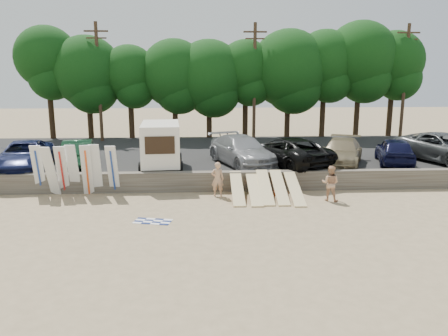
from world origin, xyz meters
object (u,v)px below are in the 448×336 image
Objects in this scene: car_2 at (242,151)px; car_6 at (444,148)px; car_3 at (288,152)px; car_5 at (395,151)px; car_0 at (25,155)px; car_1 at (79,152)px; car_4 at (341,152)px; box_trailer at (161,143)px; cooler at (254,190)px; beachgoer_b at (330,183)px; beachgoer_a at (218,179)px.

car_2 is 12.11m from car_6.
car_5 is at bearing 157.93° from car_3.
car_3 is (14.58, 0.12, 0.06)m from car_0.
car_4 reaches higher than car_1.
car_0 is at bearing 10.26° from car_1.
car_1 is at bearing 159.55° from car_6.
car_6 reaches higher than car_3.
box_trailer reaches higher than car_2.
car_0 is (-7.47, 0.35, -0.65)m from box_trailer.
cooler is (12.27, -3.20, -1.31)m from car_0.
car_5 is (3.20, 0.18, 0.02)m from car_4.
car_1 is 15.08m from car_4.
box_trailer is 13.46m from car_5.
beachgoer_b is at bearing -31.46° from box_trailer.
beachgoer_a is 1.97m from cooler.
car_6 is at bearing 0.03° from box_trailer.
car_1 is 0.79× the size of car_2.
car_5 is at bearing -9.67° from car_0.
car_3 reaches higher than beachgoer_b.
car_2 is at bearing -7.84° from car_0.
car_1 is 11.97m from car_3.
beachgoer_a is at bearing 177.81° from car_6.
car_3 is 6.32m from car_5.
car_4 is at bearing 156.63° from car_3.
beachgoer_b is (13.04, -5.61, -0.61)m from car_1.
car_0 reaches higher than car_4.
box_trailer is at bearing -1.08° from beachgoer_b.
beachgoer_a is at bearing -130.89° from car_2.
box_trailer is 4.56m from beachgoer_a.
car_2 is 1.26× the size of car_5.
box_trailer is 0.91× the size of car_5.
beachgoer_a is (-13.65, -4.40, -0.70)m from car_6.
car_0 is at bearing -16.91° from beachgoer_a.
car_1 is 2.70× the size of beachgoer_b.
car_3 is 9.55m from car_6.
beachgoer_b is at bearing 146.27° from car_1.
car_6 is at bearing 160.34° from car_3.
car_5 reaches higher than car_0.
box_trailer is 4.66m from car_2.
car_2 is 4.02m from cooler.
car_5 reaches higher than beachgoer_a.
car_1 is 10.58m from cooler.
car_4 is 6.44m from car_6.
car_3 is 3.12m from car_4.
car_3 is at bearing -156.19° from car_4.
car_2 reaches higher than car_0.
box_trailer is at bearing -154.05° from car_4.
car_6 is (9.52, 0.73, 0.02)m from car_3.
beachgoer_b is (8.22, -4.26, -1.28)m from box_trailer.
car_1 is at bearing 134.60° from cooler.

